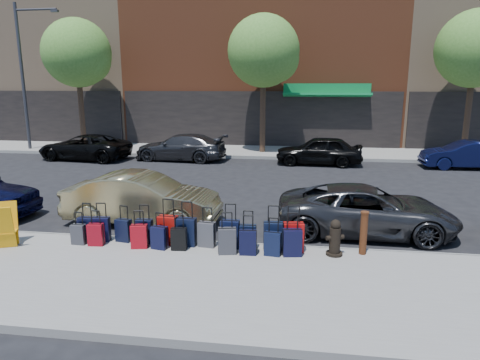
# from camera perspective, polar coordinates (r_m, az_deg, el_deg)

# --- Properties ---
(ground) EXTENTS (120.00, 120.00, 0.00)m
(ground) POSITION_cam_1_polar(r_m,az_deg,el_deg) (14.66, -2.31, -2.43)
(ground) COLOR black
(ground) RESTS_ON ground
(sidewalk_near) EXTENTS (60.00, 4.00, 0.15)m
(sidewalk_near) POSITION_cam_1_polar(r_m,az_deg,el_deg) (8.69, -10.21, -13.03)
(sidewalk_near) COLOR gray
(sidewalk_near) RESTS_ON ground
(sidewalk_far) EXTENTS (60.00, 4.00, 0.15)m
(sidewalk_far) POSITION_cam_1_polar(r_m,az_deg,el_deg) (24.34, 1.91, 3.83)
(sidewalk_far) COLOR gray
(sidewalk_far) RESTS_ON ground
(curb_near) EXTENTS (60.00, 0.08, 0.15)m
(curb_near) POSITION_cam_1_polar(r_m,az_deg,el_deg) (10.47, -6.75, -8.36)
(curb_near) COLOR gray
(curb_near) RESTS_ON ground
(curb_far) EXTENTS (60.00, 0.08, 0.15)m
(curb_far) POSITION_cam_1_polar(r_m,az_deg,el_deg) (22.36, 1.35, 3.04)
(curb_far) COLOR gray
(curb_far) RESTS_ON ground
(building_left) EXTENTS (15.00, 12.12, 16.00)m
(building_left) POSITION_cam_1_polar(r_m,az_deg,el_deg) (37.14, -23.21, 18.14)
(building_left) COLOR #9D7E60
(building_left) RESTS_ON ground
(tree_left) EXTENTS (3.80, 3.80, 7.27)m
(tree_left) POSITION_cam_1_polar(r_m,az_deg,el_deg) (26.56, -20.62, 15.34)
(tree_left) COLOR black
(tree_left) RESTS_ON sidewalk_far
(tree_center) EXTENTS (3.80, 3.80, 7.27)m
(tree_center) POSITION_cam_1_polar(r_m,az_deg,el_deg) (23.55, 3.50, 16.54)
(tree_center) COLOR black
(tree_center) RESTS_ON sidewalk_far
(tree_right) EXTENTS (3.80, 3.80, 7.27)m
(tree_right) POSITION_cam_1_polar(r_m,az_deg,el_deg) (24.99, 29.16, 14.79)
(tree_right) COLOR black
(tree_right) RESTS_ON sidewalk_far
(streetlight) EXTENTS (2.59, 0.18, 8.00)m
(streetlight) POSITION_cam_1_polar(r_m,az_deg,el_deg) (27.44, -26.76, 13.13)
(streetlight) COLOR #333338
(streetlight) RESTS_ON sidewalk_far
(suitcase_front_0) EXTENTS (0.39, 0.24, 0.92)m
(suitcase_front_0) POSITION_cam_1_polar(r_m,az_deg,el_deg) (10.92, -19.76, -6.13)
(suitcase_front_0) COLOR black
(suitcase_front_0) RESTS_ON sidewalk_near
(suitcase_front_1) EXTENTS (0.41, 0.25, 0.93)m
(suitcase_front_1) POSITION_cam_1_polar(r_m,az_deg,el_deg) (10.76, -17.97, -6.24)
(suitcase_front_1) COLOR black
(suitcase_front_1) RESTS_ON sidewalk_near
(suitcase_front_2) EXTENTS (0.39, 0.26, 0.87)m
(suitcase_front_2) POSITION_cam_1_polar(r_m,az_deg,el_deg) (10.59, -15.27, -6.48)
(suitcase_front_2) COLOR black
(suitcase_front_2) RESTS_ON sidewalk_near
(suitcase_front_3) EXTENTS (0.39, 0.22, 0.93)m
(suitcase_front_3) POSITION_cam_1_polar(r_m,az_deg,el_deg) (10.34, -12.64, -6.69)
(suitcase_front_3) COLOR black
(suitcase_front_3) RESTS_ON sidewalk_near
(suitcase_front_4) EXTENTS (0.46, 0.28, 1.08)m
(suitcase_front_4) POSITION_cam_1_polar(r_m,az_deg,el_deg) (10.18, -9.60, -6.59)
(suitcase_front_4) COLOR #9C0E0A
(suitcase_front_4) RESTS_ON sidewalk_near
(suitcase_front_5) EXTENTS (0.45, 0.26, 1.04)m
(suitcase_front_5) POSITION_cam_1_polar(r_m,az_deg,el_deg) (10.03, -7.13, -6.88)
(suitcase_front_5) COLOR black
(suitcase_front_5) RESTS_ON sidewalk_near
(suitcase_front_6) EXTENTS (0.41, 0.25, 0.93)m
(suitcase_front_6) POSITION_cam_1_polar(r_m,az_deg,el_deg) (9.93, -4.46, -7.23)
(suitcase_front_6) COLOR #404046
(suitcase_front_6) RESTS_ON sidewalk_near
(suitcase_front_7) EXTENTS (0.43, 0.25, 1.03)m
(suitcase_front_7) POSITION_cam_1_polar(r_m,az_deg,el_deg) (9.84, -1.35, -7.20)
(suitcase_front_7) COLOR black
(suitcase_front_7) RESTS_ON sidewalk_near
(suitcase_front_8) EXTENTS (0.37, 0.21, 0.89)m
(suitcase_front_8) POSITION_cam_1_polar(r_m,az_deg,el_deg) (9.78, 1.05, -7.58)
(suitcase_front_8) COLOR black
(suitcase_front_8) RESTS_ON sidewalk_near
(suitcase_front_9) EXTENTS (0.44, 0.25, 1.02)m
(suitcase_front_9) POSITION_cam_1_polar(r_m,az_deg,el_deg) (9.75, 4.44, -7.43)
(suitcase_front_9) COLOR black
(suitcase_front_9) RESTS_ON sidewalk_near
(suitcase_front_10) EXTENTS (0.47, 0.30, 1.06)m
(suitcase_front_10) POSITION_cam_1_polar(r_m,az_deg,el_deg) (9.67, 7.14, -7.58)
(suitcase_front_10) COLOR #AE0B0B
(suitcase_front_10) RESTS_ON sidewalk_near
(suitcase_back_0) EXTENTS (0.33, 0.20, 0.77)m
(suitcase_back_0) POSITION_cam_1_polar(r_m,az_deg,el_deg) (10.75, -20.71, -6.77)
(suitcase_back_0) COLOR #343438
(suitcase_back_0) RESTS_ON sidewalk_near
(suitcase_back_1) EXTENTS (0.36, 0.23, 0.83)m
(suitcase_back_1) POSITION_cam_1_polar(r_m,az_deg,el_deg) (10.53, -18.67, -6.90)
(suitcase_back_1) COLOR maroon
(suitcase_back_1) RESTS_ON sidewalk_near
(suitcase_back_3) EXTENTS (0.40, 0.28, 0.87)m
(suitcase_back_3) POSITION_cam_1_polar(r_m,az_deg,el_deg) (10.10, -13.29, -7.32)
(suitcase_back_3) COLOR #9B0A14
(suitcase_back_3) RESTS_ON sidewalk_near
(suitcase_back_4) EXTENTS (0.39, 0.27, 0.84)m
(suitcase_back_4) POSITION_cam_1_polar(r_m,az_deg,el_deg) (9.95, -10.70, -7.55)
(suitcase_back_4) COLOR black
(suitcase_back_4) RESTS_ON sidewalk_near
(suitcase_back_5) EXTENTS (0.36, 0.23, 0.82)m
(suitcase_back_5) POSITION_cam_1_polar(r_m,az_deg,el_deg) (9.82, -8.14, -7.77)
(suitcase_back_5) COLOR black
(suitcase_back_5) RESTS_ON sidewalk_near
(suitcase_back_7) EXTENTS (0.43, 0.30, 0.94)m
(suitcase_back_7) POSITION_cam_1_polar(r_m,az_deg,el_deg) (9.51, -1.73, -8.11)
(suitcase_back_7) COLOR #343338
(suitcase_back_7) RESTS_ON sidewalk_near
(suitcase_back_8) EXTENTS (0.38, 0.24, 0.88)m
(suitcase_back_8) POSITION_cam_1_polar(r_m,az_deg,el_deg) (9.47, 1.05, -8.30)
(suitcase_back_8) COLOR black
(suitcase_back_8) RESTS_ON sidewalk_near
(suitcase_back_9) EXTENTS (0.38, 0.25, 0.85)m
(suitcase_back_9) POSITION_cam_1_polar(r_m,az_deg,el_deg) (9.45, 4.39, -8.46)
(suitcase_back_9) COLOR black
(suitcase_back_9) RESTS_ON sidewalk_near
(suitcase_back_10) EXTENTS (0.44, 0.29, 0.96)m
(suitcase_back_10) POSITION_cam_1_polar(r_m,az_deg,el_deg) (9.46, 6.98, -8.27)
(suitcase_back_10) COLOR black
(suitcase_back_10) RESTS_ON sidewalk_near
(fire_hydrant) EXTENTS (0.41, 0.36, 0.81)m
(fire_hydrant) POSITION_cam_1_polar(r_m,az_deg,el_deg) (9.62, 12.54, -7.66)
(fire_hydrant) COLOR black
(fire_hydrant) RESTS_ON sidewalk_near
(bollard) EXTENTS (0.18, 0.18, 0.97)m
(bollard) POSITION_cam_1_polar(r_m,az_deg,el_deg) (9.79, 16.16, -6.71)
(bollard) COLOR #38190C
(bollard) RESTS_ON sidewalk_near
(display_rack) EXTENTS (0.75, 0.78, 1.00)m
(display_rack) POSITION_cam_1_polar(r_m,az_deg,el_deg) (11.23, -29.09, -5.38)
(display_rack) COLOR orange
(display_rack) RESTS_ON sidewalk_near
(car_near_1) EXTENTS (4.32, 1.60, 1.41)m
(car_near_1) POSITION_cam_1_polar(r_m,az_deg,el_deg) (12.16, -12.87, -2.47)
(car_near_1) COLOR #9D8F60
(car_near_1) RESTS_ON ground
(car_near_2) EXTENTS (4.57, 2.17, 1.26)m
(car_near_2) POSITION_cam_1_polar(r_m,az_deg,el_deg) (11.57, 16.54, -3.86)
(car_near_2) COLOR #353538
(car_near_2) RESTS_ON ground
(car_far_0) EXTENTS (4.88, 2.64, 1.30)m
(car_far_0) POSITION_cam_1_polar(r_m,az_deg,el_deg) (23.46, -20.01, 4.15)
(car_far_0) COLOR black
(car_far_0) RESTS_ON ground
(car_far_1) EXTENTS (4.78, 2.29, 1.35)m
(car_far_1) POSITION_cam_1_polar(r_m,az_deg,el_deg) (22.03, -7.94, 4.35)
(car_far_1) COLOR #323235
(car_far_1) RESTS_ON ground
(car_far_2) EXTENTS (4.16, 1.85, 1.39)m
(car_far_2) POSITION_cam_1_polar(r_m,az_deg,el_deg) (20.95, 10.47, 3.90)
(car_far_2) COLOR black
(car_far_2) RESTS_ON ground
(car_far_3) EXTENTS (3.93, 1.43, 1.29)m
(car_far_3) POSITION_cam_1_polar(r_m,az_deg,el_deg) (22.21, 27.91, 2.99)
(car_far_3) COLOR #0D133C
(car_far_3) RESTS_ON ground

